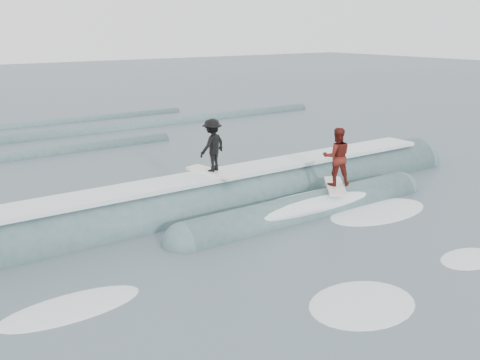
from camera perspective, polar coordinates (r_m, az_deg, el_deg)
ground at (r=15.33m, az=5.00°, el=-5.93°), size 160.00×160.00×0.00m
breaking_wave at (r=17.66m, az=-0.12°, el=-2.70°), size 22.10×3.85×2.14m
surfer_black at (r=17.09m, az=-2.97°, el=3.49°), size 1.24×2.07×1.79m
surfer_red at (r=17.56m, az=10.26°, el=2.22°), size 1.67×1.91×2.00m
whitewater at (r=14.98m, az=11.26°, el=-6.73°), size 14.63×6.70×0.10m
far_swells at (r=30.25m, az=-18.22°, el=4.36°), size 34.99×8.65×0.80m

